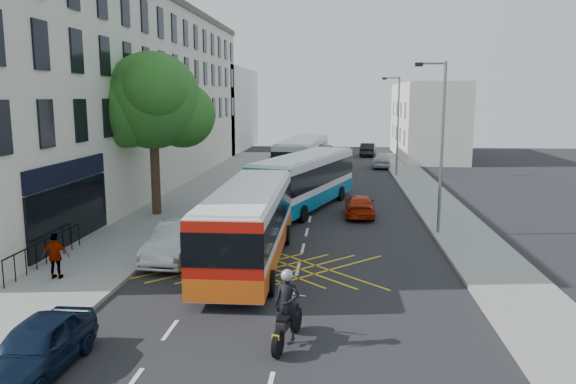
% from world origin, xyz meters
% --- Properties ---
extents(ground, '(120.00, 120.00, 0.00)m').
position_xyz_m(ground, '(0.00, 0.00, 0.00)').
color(ground, black).
rests_on(ground, ground).
extents(pavement_left, '(5.00, 70.00, 0.15)m').
position_xyz_m(pavement_left, '(-8.50, 15.00, 0.07)').
color(pavement_left, gray).
rests_on(pavement_left, ground).
extents(pavement_right, '(3.00, 70.00, 0.15)m').
position_xyz_m(pavement_right, '(7.50, 15.00, 0.07)').
color(pavement_right, gray).
rests_on(pavement_right, ground).
extents(terrace_main, '(8.30, 45.00, 13.50)m').
position_xyz_m(terrace_main, '(-14.00, 24.49, 6.76)').
color(terrace_main, beige).
rests_on(terrace_main, ground).
extents(terrace_far, '(8.00, 20.00, 10.00)m').
position_xyz_m(terrace_far, '(-14.00, 55.00, 5.00)').
color(terrace_far, silver).
rests_on(terrace_far, ground).
extents(building_right, '(6.00, 18.00, 8.00)m').
position_xyz_m(building_right, '(11.00, 48.00, 4.00)').
color(building_right, silver).
rests_on(building_right, ground).
extents(street_tree, '(6.30, 5.70, 8.80)m').
position_xyz_m(street_tree, '(-8.51, 14.97, 6.29)').
color(street_tree, '#382619').
rests_on(street_tree, pavement_left).
extents(lamp_near, '(1.45, 0.15, 8.00)m').
position_xyz_m(lamp_near, '(6.20, 12.00, 4.62)').
color(lamp_near, slate).
rests_on(lamp_near, pavement_right).
extents(lamp_far, '(1.45, 0.15, 8.00)m').
position_xyz_m(lamp_far, '(6.20, 32.00, 4.62)').
color(lamp_far, slate).
rests_on(lamp_far, pavement_right).
extents(railings, '(0.08, 5.60, 1.14)m').
position_xyz_m(railings, '(-9.70, 5.30, 0.72)').
color(railings, black).
rests_on(railings, pavement_left).
extents(bus_near, '(2.81, 10.91, 3.06)m').
position_xyz_m(bus_near, '(-1.98, 6.62, 1.61)').
color(bus_near, silver).
rests_on(bus_near, ground).
extents(bus_mid, '(5.80, 11.54, 3.17)m').
position_xyz_m(bus_mid, '(-0.46, 18.14, 1.67)').
color(bus_mid, silver).
rests_on(bus_mid, ground).
extents(bus_far, '(3.79, 11.80, 3.26)m').
position_xyz_m(bus_far, '(-1.37, 30.01, 1.72)').
color(bus_far, silver).
rests_on(bus_far, ground).
extents(motorbike, '(0.85, 2.33, 2.09)m').
position_xyz_m(motorbike, '(0.20, -0.62, 0.98)').
color(motorbike, black).
rests_on(motorbike, ground).
extents(parked_car_blue, '(1.61, 3.92, 1.33)m').
position_xyz_m(parked_car_blue, '(-5.60, -2.72, 0.67)').
color(parked_car_blue, black).
rests_on(parked_car_blue, ground).
extents(parked_car_silver, '(1.95, 4.81, 1.55)m').
position_xyz_m(parked_car_silver, '(-4.90, 6.82, 0.78)').
color(parked_car_silver, '#B6BABF').
rests_on(parked_car_silver, ground).
extents(red_hatchback, '(1.71, 4.09, 1.18)m').
position_xyz_m(red_hatchback, '(2.70, 16.05, 0.59)').
color(red_hatchback, '#AD2107').
rests_on(red_hatchback, ground).
extents(distant_car_grey, '(3.05, 5.68, 1.52)m').
position_xyz_m(distant_car_grey, '(-0.01, 44.19, 0.76)').
color(distant_car_grey, '#47494F').
rests_on(distant_car_grey, ground).
extents(distant_car_silver, '(1.91, 4.19, 1.39)m').
position_xyz_m(distant_car_silver, '(5.50, 37.86, 0.70)').
color(distant_car_silver, '#B5B9BE').
rests_on(distant_car_silver, ground).
extents(distant_car_dark, '(2.02, 4.57, 1.46)m').
position_xyz_m(distant_car_dark, '(4.77, 48.39, 0.73)').
color(distant_car_dark, black).
rests_on(distant_car_dark, ground).
extents(pedestrian_far, '(0.99, 0.46, 1.65)m').
position_xyz_m(pedestrian_far, '(-8.44, 3.69, 0.97)').
color(pedestrian_far, gray).
rests_on(pedestrian_far, pavement_left).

